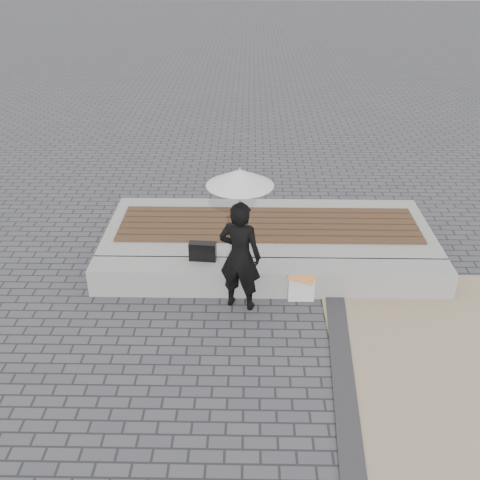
# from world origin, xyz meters

# --- Properties ---
(ground) EXTENTS (80.00, 80.00, 0.00)m
(ground) POSITION_xyz_m (0.00, 0.00, 0.00)
(ground) COLOR #47474C
(ground) RESTS_ON ground
(edging_band) EXTENTS (0.61, 5.20, 0.04)m
(edging_band) POSITION_xyz_m (0.75, -0.50, 0.02)
(edging_band) COLOR #313133
(edging_band) RESTS_ON ground
(seating_ledge) EXTENTS (5.00, 0.45, 0.40)m
(seating_ledge) POSITION_xyz_m (0.00, 1.60, 0.20)
(seating_ledge) COLOR #9E9D99
(seating_ledge) RESTS_ON ground
(timber_platform) EXTENTS (5.00, 2.00, 0.40)m
(timber_platform) POSITION_xyz_m (0.00, 2.80, 0.20)
(timber_platform) COLOR #A3A39E
(timber_platform) RESTS_ON ground
(timber_decking) EXTENTS (4.60, 1.20, 0.04)m
(timber_decking) POSITION_xyz_m (0.00, 2.80, 0.42)
(timber_decking) COLOR brown
(timber_decking) RESTS_ON timber_platform
(woman) EXTENTS (0.64, 0.51, 1.53)m
(woman) POSITION_xyz_m (-0.42, 1.22, 0.76)
(woman) COLOR black
(woman) RESTS_ON ground
(parasol) EXTENTS (0.82, 0.82, 1.05)m
(parasol) POSITION_xyz_m (-0.42, 1.22, 1.85)
(parasol) COLOR #A2A2A7
(parasol) RESTS_ON ground
(handbag) EXTENTS (0.39, 0.16, 0.27)m
(handbag) POSITION_xyz_m (-0.94, 1.74, 0.53)
(handbag) COLOR black
(handbag) RESTS_ON seating_ledge
(canvas_tote) EXTENTS (0.35, 0.15, 0.37)m
(canvas_tote) POSITION_xyz_m (0.41, 1.38, 0.19)
(canvas_tote) COLOR white
(canvas_tote) RESTS_ON ground
(magazine) EXTENTS (0.42, 0.37, 0.01)m
(magazine) POSITION_xyz_m (0.41, 1.33, 0.38)
(magazine) COLOR #FF2946
(magazine) RESTS_ON canvas_tote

